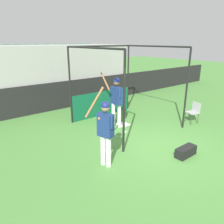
# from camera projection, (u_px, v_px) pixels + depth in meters

# --- Properties ---
(ground_plane) EXTENTS (60.00, 60.00, 0.00)m
(ground_plane) POSITION_uv_depth(u_px,v_px,m) (161.00, 148.00, 6.79)
(ground_plane) COLOR #477F38
(outfield_wall) EXTENTS (24.00, 0.12, 1.33)m
(outfield_wall) POSITION_uv_depth(u_px,v_px,m) (70.00, 94.00, 10.89)
(outfield_wall) COLOR black
(outfield_wall) RESTS_ON ground
(bleacher_section) EXTENTS (7.60, 3.20, 3.01)m
(bleacher_section) POSITION_uv_depth(u_px,v_px,m) (54.00, 73.00, 11.86)
(bleacher_section) COLOR #9E9E99
(bleacher_section) RESTS_ON ground
(batting_cage) EXTENTS (3.13, 3.22, 3.01)m
(batting_cage) POSITION_uv_depth(u_px,v_px,m) (112.00, 89.00, 8.94)
(batting_cage) COLOR black
(batting_cage) RESTS_ON ground
(home_plate) EXTENTS (0.44, 0.44, 0.02)m
(home_plate) POSITION_uv_depth(u_px,v_px,m) (123.00, 124.00, 8.72)
(home_plate) COLOR white
(home_plate) RESTS_ON ground
(player_batter) EXTENTS (0.54, 0.97, 2.06)m
(player_batter) POSITION_uv_depth(u_px,v_px,m) (116.00, 97.00, 8.15)
(player_batter) COLOR white
(player_batter) RESTS_ON ground
(player_waiting) EXTENTS (0.56, 0.67, 2.08)m
(player_waiting) POSITION_uv_depth(u_px,v_px,m) (105.00, 128.00, 5.56)
(player_waiting) COLOR white
(player_waiting) RESTS_ON ground
(folding_chair) EXTENTS (0.49, 0.49, 0.84)m
(folding_chair) POSITION_uv_depth(u_px,v_px,m) (194.00, 110.00, 8.80)
(folding_chair) COLOR #99999E
(folding_chair) RESTS_ON ground
(equipment_bag) EXTENTS (0.70, 0.28, 0.28)m
(equipment_bag) POSITION_uv_depth(u_px,v_px,m) (186.00, 151.00, 6.31)
(equipment_bag) COLOR black
(equipment_bag) RESTS_ON ground
(baseball) EXTENTS (0.07, 0.07, 0.07)m
(baseball) POSITION_uv_depth(u_px,v_px,m) (125.00, 132.00, 7.93)
(baseball) COLOR white
(baseball) RESTS_ON ground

